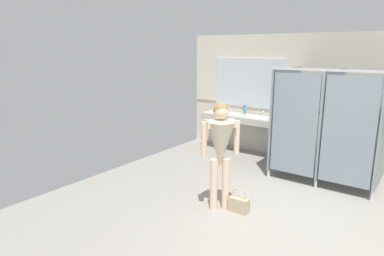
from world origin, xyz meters
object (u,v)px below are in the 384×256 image
Objects in this scene: person_standing at (220,144)px; paper_cup at (216,111)px; handbag at (239,204)px; soap_dispenser at (245,110)px.

person_standing reaches higher than paper_cup.
handbag is (0.28, 0.09, -0.88)m from person_standing.
soap_dispenser is (-1.43, 2.82, 0.83)m from handbag.
person_standing is 7.91× the size of soap_dispenser.
handbag is 3.30m from paper_cup.
soap_dispenser is at bearing 28.55° from paper_cup.
handbag is at bearing 17.22° from person_standing.
handbag is 4.50× the size of paper_cup.
paper_cup is (-2.01, 2.50, 0.78)m from handbag.
paper_cup is at bearing 123.64° from person_standing.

